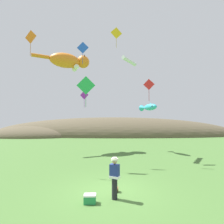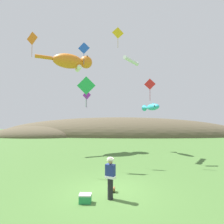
# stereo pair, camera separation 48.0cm
# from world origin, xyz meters

# --- Properties ---
(ground_plane) EXTENTS (120.00, 120.00, 0.00)m
(ground_plane) POSITION_xyz_m (0.00, 0.00, 0.00)
(ground_plane) COLOR #477033
(distant_hill_ridge) EXTENTS (57.82, 16.91, 8.44)m
(distant_hill_ridge) POSITION_xyz_m (-1.79, 32.61, 0.00)
(distant_hill_ridge) COLOR brown
(distant_hill_ridge) RESTS_ON ground
(festival_attendant) EXTENTS (0.49, 0.41, 1.77)m
(festival_attendant) POSITION_xyz_m (0.18, -0.79, 0.95)
(festival_attendant) COLOR black
(festival_attendant) RESTS_ON ground
(kite_spool) EXTENTS (0.16, 0.28, 0.28)m
(kite_spool) POSITION_xyz_m (0.27, -0.03, 0.14)
(kite_spool) COLOR olive
(kite_spool) RESTS_ON ground
(picnic_cooler) EXTENTS (0.50, 0.35, 0.36)m
(picnic_cooler) POSITION_xyz_m (-0.83, -1.18, 0.18)
(picnic_cooler) COLOR #268C4C
(picnic_cooler) RESTS_ON ground
(kite_giant_cat) EXTENTS (6.07, 3.57, 2.00)m
(kite_giant_cat) POSITION_xyz_m (-5.24, 11.94, 10.49)
(kite_giant_cat) COLOR orange
(kite_fish_windsock) EXTENTS (1.81, 2.74, 0.83)m
(kite_fish_windsock) POSITION_xyz_m (3.95, 10.81, 4.87)
(kite_fish_windsock) COLOR #33B2CC
(kite_tube_streamer) EXTENTS (1.70, 2.30, 0.44)m
(kite_tube_streamer) POSITION_xyz_m (1.69, 8.85, 9.40)
(kite_tube_streamer) COLOR white
(kite_diamond_green) EXTENTS (1.38, 0.06, 2.28)m
(kite_diamond_green) POSITION_xyz_m (-1.92, 4.20, 5.95)
(kite_diamond_green) COLOR green
(kite_diamond_blue) EXTENTS (1.02, 0.08, 1.92)m
(kite_diamond_blue) POSITION_xyz_m (-2.51, 6.03, 9.56)
(kite_diamond_blue) COLOR blue
(kite_diamond_violet) EXTENTS (0.98, 0.34, 1.93)m
(kite_diamond_violet) POSITION_xyz_m (-3.17, 10.71, 6.21)
(kite_diamond_violet) COLOR purple
(kite_diamond_red) EXTENTS (0.89, 0.20, 1.80)m
(kite_diamond_red) POSITION_xyz_m (2.95, 5.50, 6.27)
(kite_diamond_red) COLOR red
(kite_diamond_orange) EXTENTS (0.99, 0.32, 1.93)m
(kite_diamond_orange) POSITION_xyz_m (-5.95, 3.90, 9.48)
(kite_diamond_orange) COLOR orange
(kite_diamond_gold) EXTENTS (1.11, 0.30, 2.04)m
(kite_diamond_gold) POSITION_xyz_m (0.36, 7.89, 11.79)
(kite_diamond_gold) COLOR yellow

